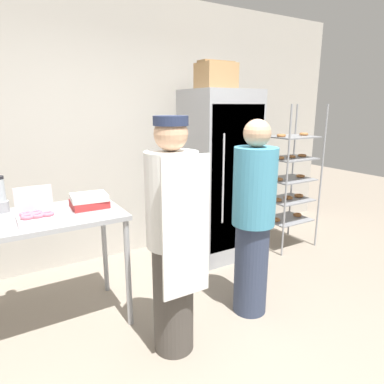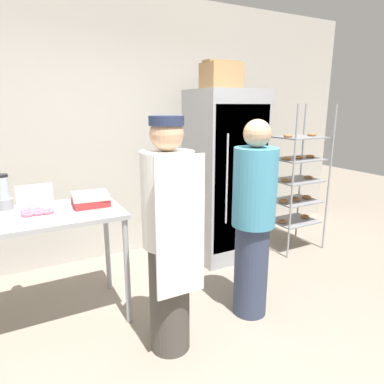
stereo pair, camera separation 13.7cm
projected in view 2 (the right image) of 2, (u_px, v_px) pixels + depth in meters
name	position (u px, v px, depth m)	size (l,w,h in m)	color
ground_plane	(228.00, 361.00, 2.36)	(14.00, 14.00, 0.00)	gray
back_wall	(123.00, 130.00, 3.86)	(6.40, 0.12, 2.89)	#B7B2A8
refrigerator	(224.00, 176.00, 3.84)	(0.72, 0.70, 1.88)	#9EA0A5
baking_rack	(297.00, 180.00, 4.09)	(0.60, 0.47, 1.73)	#93969B
prep_counter	(41.00, 227.00, 2.60)	(1.20, 0.69, 0.92)	#9EA0A5
donut_box	(37.00, 213.00, 2.43)	(0.26, 0.20, 0.24)	silver
blender_pitcher	(4.00, 194.00, 2.66)	(0.12, 0.12, 0.28)	#99999E
binder_stack	(90.00, 199.00, 2.77)	(0.29, 0.26, 0.11)	#B72D2D
cardboard_storage_box	(221.00, 75.00, 3.52)	(0.38, 0.30, 0.28)	#A87F51
person_baker	(169.00, 236.00, 2.30)	(0.35, 0.37, 1.65)	#47423D
person_customer	(253.00, 220.00, 2.73)	(0.34, 0.34, 1.62)	#333D56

